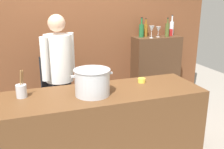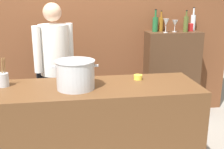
% 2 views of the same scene
% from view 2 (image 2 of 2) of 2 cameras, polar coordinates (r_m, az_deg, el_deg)
% --- Properties ---
extents(brick_back_panel, '(4.40, 0.10, 3.00)m').
position_cam_2_polar(brick_back_panel, '(3.94, -6.65, 12.30)').
color(brick_back_panel, brown).
rests_on(brick_back_panel, ground_plane).
extents(prep_counter, '(2.17, 0.70, 0.90)m').
position_cam_2_polar(prep_counter, '(2.84, -4.89, -11.11)').
color(prep_counter, brown).
rests_on(prep_counter, ground_plane).
extents(bar_cabinet, '(0.76, 0.32, 1.25)m').
position_cam_2_polar(bar_cabinet, '(4.14, 11.99, -0.09)').
color(bar_cabinet, '#472D1C').
rests_on(bar_cabinet, ground_plane).
extents(chef, '(0.46, 0.42, 1.66)m').
position_cam_2_polar(chef, '(3.35, -11.58, 2.24)').
color(chef, black).
rests_on(chef, ground_plane).
extents(stockpot_large, '(0.42, 0.36, 0.27)m').
position_cam_2_polar(stockpot_large, '(2.59, -7.45, -0.00)').
color(stockpot_large, '#B7BABF').
rests_on(stockpot_large, prep_counter).
extents(utensil_crock, '(0.10, 0.10, 0.28)m').
position_cam_2_polar(utensil_crock, '(2.83, -21.32, -0.94)').
color(utensil_crock, '#B7BABF').
rests_on(utensil_crock, prep_counter).
extents(butter_jar, '(0.09, 0.09, 0.05)m').
position_cam_2_polar(butter_jar, '(2.88, 5.33, -0.55)').
color(butter_jar, yellow).
rests_on(butter_jar, prep_counter).
extents(wine_bottle_green, '(0.08, 0.08, 0.31)m').
position_cam_2_polar(wine_bottle_green, '(3.95, 8.82, 10.19)').
color(wine_bottle_green, '#1E592D').
rests_on(wine_bottle_green, bar_cabinet).
extents(wine_bottle_olive, '(0.07, 0.07, 0.29)m').
position_cam_2_polar(wine_bottle_olive, '(4.02, 14.83, 10.00)').
color(wine_bottle_olive, '#475123').
rests_on(wine_bottle_olive, bar_cabinet).
extents(wine_bottle_amber, '(0.06, 0.06, 0.28)m').
position_cam_2_polar(wine_bottle_amber, '(4.03, 9.96, 10.19)').
color(wine_bottle_amber, '#8C5919').
rests_on(wine_bottle_amber, bar_cabinet).
extents(wine_bottle_clear, '(0.07, 0.07, 0.32)m').
position_cam_2_polar(wine_bottle_clear, '(4.22, 16.20, 10.24)').
color(wine_bottle_clear, silver).
rests_on(wine_bottle_clear, bar_cabinet).
extents(wine_glass_short, '(0.08, 0.08, 0.19)m').
position_cam_2_polar(wine_glass_short, '(3.86, 10.97, 10.36)').
color(wine_glass_short, silver).
rests_on(wine_glass_short, bar_cabinet).
extents(wine_glass_wide, '(0.08, 0.08, 0.16)m').
position_cam_2_polar(wine_glass_wide, '(3.98, 12.73, 10.13)').
color(wine_glass_wide, silver).
rests_on(wine_glass_wide, bar_cabinet).
extents(spice_tin_red, '(0.08, 0.08, 0.11)m').
position_cam_2_polar(spice_tin_red, '(4.14, 15.49, 9.28)').
color(spice_tin_red, red).
rests_on(spice_tin_red, bar_cabinet).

